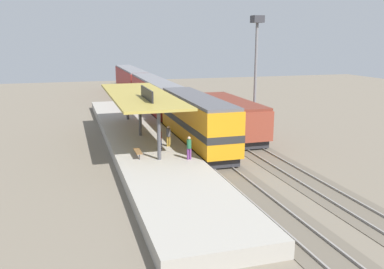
{
  "coord_description": "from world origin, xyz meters",
  "views": [
    {
      "loc": [
        -10.7,
        -36.71,
        9.54
      ],
      "look_at": [
        -1.38,
        -5.53,
        2.0
      ],
      "focal_mm": 39.1,
      "sensor_mm": 36.0,
      "label": 1
    }
  ],
  "objects_px": {
    "passenger_carriage_rear": "(131,80)",
    "person_waiting": "(159,138)",
    "locomotive": "(197,121)",
    "person_boarding": "(168,135)",
    "platform_bench": "(138,151)",
    "passenger_carriage_front": "(155,96)",
    "light_mast": "(256,49)",
    "person_walking": "(189,147)",
    "freight_car": "(232,117)"
  },
  "relations": [
    {
      "from": "locomotive",
      "to": "person_boarding",
      "type": "height_order",
      "value": "locomotive"
    },
    {
      "from": "light_mast",
      "to": "person_boarding",
      "type": "xyz_separation_m",
      "value": [
        -10.88,
        -7.05,
        -6.54
      ]
    },
    {
      "from": "locomotive",
      "to": "platform_bench",
      "type": "bearing_deg",
      "value": -142.28
    },
    {
      "from": "locomotive",
      "to": "passenger_carriage_rear",
      "type": "height_order",
      "value": "locomotive"
    },
    {
      "from": "locomotive",
      "to": "light_mast",
      "type": "height_order",
      "value": "light_mast"
    },
    {
      "from": "person_walking",
      "to": "passenger_carriage_rear",
      "type": "bearing_deg",
      "value": 86.8
    },
    {
      "from": "platform_bench",
      "to": "person_waiting",
      "type": "relative_size",
      "value": 0.99
    },
    {
      "from": "freight_car",
      "to": "light_mast",
      "type": "relative_size",
      "value": 1.03
    },
    {
      "from": "person_waiting",
      "to": "locomotive",
      "type": "bearing_deg",
      "value": 38.05
    },
    {
      "from": "passenger_carriage_rear",
      "to": "person_walking",
      "type": "xyz_separation_m",
      "value": [
        -2.52,
        -45.07,
        -0.46
      ]
    },
    {
      "from": "person_waiting",
      "to": "person_boarding",
      "type": "relative_size",
      "value": 1.0
    },
    {
      "from": "freight_car",
      "to": "person_boarding",
      "type": "xyz_separation_m",
      "value": [
        -7.68,
        -5.27,
        -0.12
      ]
    },
    {
      "from": "freight_car",
      "to": "person_boarding",
      "type": "relative_size",
      "value": 7.02
    },
    {
      "from": "locomotive",
      "to": "passenger_carriage_front",
      "type": "xyz_separation_m",
      "value": [
        0.0,
        18.0,
        -0.1
      ]
    },
    {
      "from": "light_mast",
      "to": "person_boarding",
      "type": "distance_m",
      "value": 14.53
    },
    {
      "from": "platform_bench",
      "to": "freight_car",
      "type": "relative_size",
      "value": 0.14
    },
    {
      "from": "platform_bench",
      "to": "locomotive",
      "type": "distance_m",
      "value": 7.66
    },
    {
      "from": "person_waiting",
      "to": "platform_bench",
      "type": "bearing_deg",
      "value": -142.97
    },
    {
      "from": "passenger_carriage_front",
      "to": "person_waiting",
      "type": "distance_m",
      "value": 21.54
    },
    {
      "from": "passenger_carriage_front",
      "to": "passenger_carriage_rear",
      "type": "height_order",
      "value": "same"
    },
    {
      "from": "platform_bench",
      "to": "passenger_carriage_front",
      "type": "height_order",
      "value": "passenger_carriage_front"
    },
    {
      "from": "locomotive",
      "to": "freight_car",
      "type": "distance_m",
      "value": 5.55
    },
    {
      "from": "passenger_carriage_front",
      "to": "person_boarding",
      "type": "distance_m",
      "value": 20.43
    },
    {
      "from": "locomotive",
      "to": "passenger_carriage_front",
      "type": "relative_size",
      "value": 0.72
    },
    {
      "from": "locomotive",
      "to": "person_boarding",
      "type": "distance_m",
      "value": 3.82
    },
    {
      "from": "freight_car",
      "to": "person_waiting",
      "type": "distance_m",
      "value": 10.65
    },
    {
      "from": "locomotive",
      "to": "person_boarding",
      "type": "relative_size",
      "value": 8.44
    },
    {
      "from": "platform_bench",
      "to": "locomotive",
      "type": "relative_size",
      "value": 0.12
    },
    {
      "from": "passenger_carriage_rear",
      "to": "freight_car",
      "type": "xyz_separation_m",
      "value": [
        4.6,
        -35.72,
        -0.34
      ]
    },
    {
      "from": "locomotive",
      "to": "person_waiting",
      "type": "bearing_deg",
      "value": -141.95
    },
    {
      "from": "platform_bench",
      "to": "passenger_carriage_front",
      "type": "xyz_separation_m",
      "value": [
        6.0,
        22.64,
        0.97
      ]
    },
    {
      "from": "passenger_carriage_rear",
      "to": "freight_car",
      "type": "distance_m",
      "value": 36.02
    },
    {
      "from": "light_mast",
      "to": "passenger_carriage_rear",
      "type": "bearing_deg",
      "value": 102.94
    },
    {
      "from": "person_waiting",
      "to": "passenger_carriage_rear",
      "type": "bearing_deg",
      "value": 84.51
    },
    {
      "from": "person_walking",
      "to": "light_mast",
      "type": "bearing_deg",
      "value": 47.17
    },
    {
      "from": "freight_car",
      "to": "person_walking",
      "type": "height_order",
      "value": "freight_car"
    },
    {
      "from": "passenger_carriage_front",
      "to": "person_boarding",
      "type": "bearing_deg",
      "value": -98.67
    },
    {
      "from": "passenger_carriage_rear",
      "to": "person_waiting",
      "type": "relative_size",
      "value": 11.7
    },
    {
      "from": "freight_car",
      "to": "passenger_carriage_rear",
      "type": "bearing_deg",
      "value": 97.34
    },
    {
      "from": "passenger_carriage_front",
      "to": "locomotive",
      "type": "bearing_deg",
      "value": -90.0
    },
    {
      "from": "passenger_carriage_front",
      "to": "freight_car",
      "type": "xyz_separation_m",
      "value": [
        4.6,
        -14.92,
        -0.34
      ]
    },
    {
      "from": "freight_car",
      "to": "person_boarding",
      "type": "bearing_deg",
      "value": -145.54
    },
    {
      "from": "platform_bench",
      "to": "person_walking",
      "type": "bearing_deg",
      "value": -25.13
    },
    {
      "from": "freight_car",
      "to": "person_boarding",
      "type": "height_order",
      "value": "freight_car"
    },
    {
      "from": "passenger_carriage_rear",
      "to": "person_waiting",
      "type": "xyz_separation_m",
      "value": [
        -4.03,
        -41.96,
        -0.46
      ]
    },
    {
      "from": "person_walking",
      "to": "person_waiting",
      "type": "bearing_deg",
      "value": 115.92
    },
    {
      "from": "person_boarding",
      "to": "locomotive",
      "type": "bearing_deg",
      "value": 35.45
    },
    {
      "from": "person_walking",
      "to": "person_boarding",
      "type": "height_order",
      "value": "same"
    },
    {
      "from": "passenger_carriage_rear",
      "to": "person_walking",
      "type": "relative_size",
      "value": 11.7
    },
    {
      "from": "freight_car",
      "to": "passenger_carriage_front",
      "type": "bearing_deg",
      "value": 107.13
    }
  ]
}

